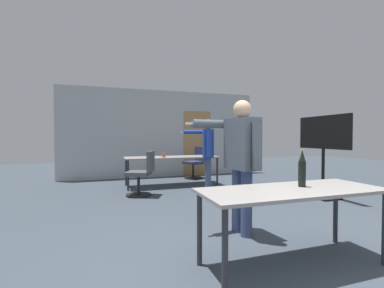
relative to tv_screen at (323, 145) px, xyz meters
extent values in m
cube|color=#B2B5B7|center=(-2.46, 3.78, 0.27)|extent=(6.02, 0.10, 2.65)
cube|color=#AD7F4C|center=(-1.36, 3.73, -0.03)|extent=(0.90, 0.02, 2.05)
cube|color=gray|center=(-2.45, -2.05, -0.34)|extent=(1.79, 0.67, 0.03)
cylinder|color=#2D2D33|center=(-3.28, -2.33, -0.71)|extent=(0.05, 0.05, 0.70)
cylinder|color=#2D2D33|center=(-3.28, -1.77, -0.71)|extent=(0.05, 0.05, 0.70)
cylinder|color=#2D2D33|center=(-1.61, -1.77, -0.71)|extent=(0.05, 0.05, 0.70)
cube|color=gray|center=(-2.56, 2.24, -0.34)|extent=(2.32, 0.77, 0.03)
cylinder|color=#2D2D33|center=(-3.67, 1.92, -0.71)|extent=(0.05, 0.05, 0.70)
cylinder|color=#2D2D33|center=(-1.46, 1.92, -0.71)|extent=(0.05, 0.05, 0.70)
cylinder|color=#2D2D33|center=(-3.67, 2.56, -0.71)|extent=(0.05, 0.05, 0.70)
cylinder|color=#2D2D33|center=(-1.46, 2.56, -0.71)|extent=(0.05, 0.05, 0.70)
cube|color=black|center=(0.00, 0.00, -1.04)|extent=(0.44, 0.56, 0.03)
cylinder|color=black|center=(0.00, 0.00, -0.55)|extent=(0.06, 0.06, 0.95)
cube|color=black|center=(0.00, 0.00, 0.26)|extent=(0.04, 1.25, 0.66)
cube|color=#14331E|center=(0.02, 0.00, 0.26)|extent=(0.01, 1.15, 0.58)
cylinder|color=#3D4C75|center=(-2.05, 1.07, -0.67)|extent=(0.12, 0.12, 0.78)
cylinder|color=#3D4C75|center=(-2.00, 1.22, -0.67)|extent=(0.12, 0.12, 0.78)
cube|color=#23429E|center=(-2.02, 1.15, 0.03)|extent=(0.32, 0.43, 0.61)
sphere|color=tan|center=(-2.02, 1.15, 0.44)|extent=(0.21, 0.21, 0.21)
cylinder|color=#23429E|center=(-2.09, 0.92, 0.01)|extent=(0.09, 0.09, 0.53)
cylinder|color=#23429E|center=(-2.21, 1.45, 0.28)|extent=(0.53, 0.24, 0.09)
cube|color=white|center=(-2.49, 1.54, 0.28)|extent=(0.13, 0.07, 0.03)
cylinder|color=#3D4C75|center=(-2.49, -1.29, -0.65)|extent=(0.14, 0.14, 0.81)
cylinder|color=#3D4C75|center=(-2.52, -1.10, -0.65)|extent=(0.14, 0.14, 0.81)
cube|color=#4C5660|center=(-2.51, -1.19, 0.07)|extent=(0.31, 0.48, 0.64)
sphere|color=#DBAD89|center=(-2.51, -1.19, 0.51)|extent=(0.22, 0.22, 0.22)
cylinder|color=#4C5660|center=(-2.47, -1.47, 0.05)|extent=(0.11, 0.11, 0.55)
cylinder|color=#4C5660|center=(-2.82, -0.95, 0.33)|extent=(0.56, 0.18, 0.11)
cube|color=white|center=(-3.12, -0.99, 0.33)|extent=(0.12, 0.05, 0.03)
cylinder|color=black|center=(-3.49, 1.35, -1.04)|extent=(0.52, 0.52, 0.03)
cylinder|color=black|center=(-3.49, 1.35, -0.83)|extent=(0.06, 0.06, 0.40)
cube|color=#4C4C51|center=(-3.49, 1.35, -0.59)|extent=(0.61, 0.61, 0.08)
cube|color=#4C4C51|center=(-3.26, 1.24, -0.34)|extent=(0.23, 0.42, 0.42)
cylinder|color=black|center=(-1.70, 3.12, -1.04)|extent=(0.52, 0.52, 0.03)
cylinder|color=black|center=(-1.70, 3.12, -0.83)|extent=(0.06, 0.06, 0.40)
cube|color=navy|center=(-1.70, 3.12, -0.59)|extent=(0.59, 0.59, 0.08)
cube|color=navy|center=(-1.46, 3.21, -0.34)|extent=(0.21, 0.43, 0.42)
cylinder|color=black|center=(-2.29, -2.00, -0.21)|extent=(0.07, 0.07, 0.25)
cone|color=black|center=(-2.29, -2.00, -0.03)|extent=(0.06, 0.06, 0.11)
cylinder|color=gold|center=(-2.29, -2.00, 0.03)|extent=(0.03, 0.03, 0.01)
cylinder|color=#E05123|center=(-2.80, 2.09, -0.28)|extent=(0.09, 0.09, 0.09)
camera|label=1|loc=(-4.10, -4.04, 0.15)|focal=24.00mm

